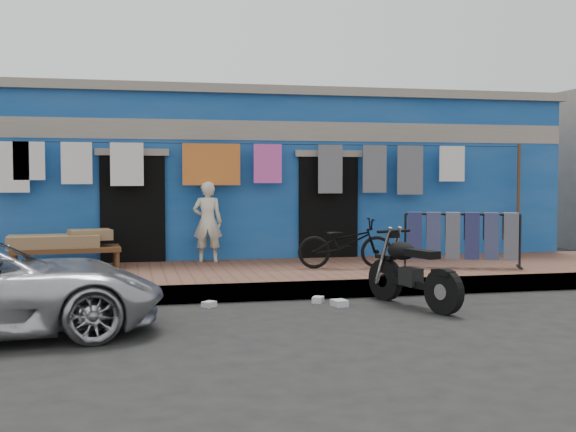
# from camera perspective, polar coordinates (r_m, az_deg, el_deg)

# --- Properties ---
(ground) EXTENTS (80.00, 80.00, 0.00)m
(ground) POSITION_cam_1_polar(r_m,az_deg,el_deg) (8.70, 2.86, -8.26)
(ground) COLOR black
(ground) RESTS_ON ground
(sidewalk) EXTENTS (28.00, 3.00, 0.25)m
(sidewalk) POSITION_cam_1_polar(r_m,az_deg,el_deg) (11.57, -1.07, -4.82)
(sidewalk) COLOR brown
(sidewalk) RESTS_ON ground
(curb) EXTENTS (28.00, 0.10, 0.25)m
(curb) POSITION_cam_1_polar(r_m,az_deg,el_deg) (10.16, 0.55, -5.91)
(curb) COLOR gray
(curb) RESTS_ON ground
(building) EXTENTS (12.20, 5.20, 3.36)m
(building) POSITION_cam_1_polar(r_m,az_deg,el_deg) (15.39, -4.01, 2.94)
(building) COLOR #124697
(building) RESTS_ON ground
(clothesline) EXTENTS (10.06, 0.06, 2.10)m
(clothesline) POSITION_cam_1_polar(r_m,az_deg,el_deg) (12.62, -4.06, 3.59)
(clothesline) COLOR brown
(clothesline) RESTS_ON sidewalk
(seated_person) EXTENTS (0.55, 0.41, 1.39)m
(seated_person) POSITION_cam_1_polar(r_m,az_deg,el_deg) (12.53, -6.38, -0.46)
(seated_person) COLOR beige
(seated_person) RESTS_ON sidewalk
(bicycle) EXTENTS (1.58, 0.75, 0.99)m
(bicycle) POSITION_cam_1_polar(r_m,az_deg,el_deg) (11.65, 4.56, -1.72)
(bicycle) COLOR black
(bicycle) RESTS_ON sidewalk
(motorcycle) EXTENTS (1.36, 1.83, 0.99)m
(motorcycle) POSITION_cam_1_polar(r_m,az_deg,el_deg) (9.66, 9.85, -4.19)
(motorcycle) COLOR black
(motorcycle) RESTS_ON ground
(charpoy) EXTENTS (1.90, 1.13, 0.59)m
(charpoy) POSITION_cam_1_polar(r_m,az_deg,el_deg) (12.05, -17.13, -2.62)
(charpoy) COLOR brown
(charpoy) RESTS_ON sidewalk
(jeans_rack) EXTENTS (2.19, 1.70, 0.92)m
(jeans_rack) POSITION_cam_1_polar(r_m,az_deg,el_deg) (12.11, 13.58, -1.76)
(jeans_rack) COLOR black
(jeans_rack) RESTS_ON sidewalk
(litter_a) EXTENTS (0.22, 0.21, 0.08)m
(litter_a) POSITION_cam_1_polar(r_m,az_deg,el_deg) (9.63, -6.25, -6.95)
(litter_a) COLOR silver
(litter_a) RESTS_ON ground
(litter_b) EXTENTS (0.20, 0.22, 0.09)m
(litter_b) POSITION_cam_1_polar(r_m,az_deg,el_deg) (9.90, 2.39, -6.63)
(litter_b) COLOR silver
(litter_b) RESTS_ON ground
(litter_c) EXTENTS (0.21, 0.25, 0.09)m
(litter_c) POSITION_cam_1_polar(r_m,az_deg,el_deg) (9.65, 4.08, -6.88)
(litter_c) COLOR silver
(litter_c) RESTS_ON ground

